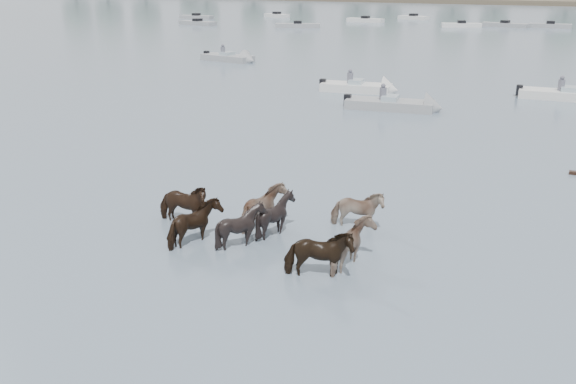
% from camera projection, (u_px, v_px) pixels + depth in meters
% --- Properties ---
extents(ground, '(400.00, 400.00, 0.00)m').
position_uv_depth(ground, '(257.00, 279.00, 15.00)').
color(ground, '#4B5B6B').
rests_on(ground, ground).
extents(pony_herd, '(7.02, 4.57, 1.38)m').
position_uv_depth(pony_herd, '(270.00, 225.00, 16.85)').
color(pony_herd, black).
rests_on(pony_herd, ground).
extents(motorboat_a, '(4.85, 2.12, 1.92)m').
position_uv_depth(motorboat_a, '(368.00, 88.00, 38.07)').
color(motorboat_a, silver).
rests_on(motorboat_a, ground).
extents(motorboat_b, '(5.25, 2.17, 1.92)m').
position_uv_depth(motorboat_b, '(404.00, 106.00, 33.16)').
color(motorboat_b, gray).
rests_on(motorboat_b, ground).
extents(motorboat_f, '(5.12, 2.37, 1.92)m').
position_uv_depth(motorboat_f, '(234.00, 59.00, 50.93)').
color(motorboat_f, gray).
rests_on(motorboat_f, ground).
extents(distant_flotilla, '(104.21, 28.41, 0.93)m').
position_uv_depth(distant_flotilla, '(529.00, 27.00, 79.69)').
color(distant_flotilla, gray).
rests_on(distant_flotilla, ground).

